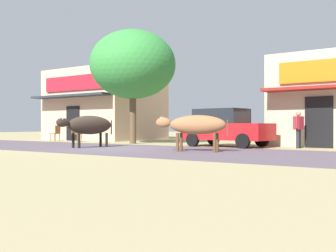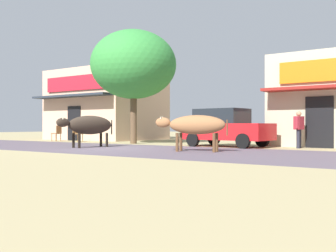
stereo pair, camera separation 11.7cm
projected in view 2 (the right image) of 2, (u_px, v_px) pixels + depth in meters
ground at (107, 148)px, 15.79m from camera, size 80.00×80.00×0.00m
asphalt_road at (107, 148)px, 15.79m from camera, size 72.00×6.01×0.00m
storefront_left_cafe at (107, 106)px, 26.21m from camera, size 6.40×6.37×4.50m
roadside_tree at (133, 65)px, 19.88m from camera, size 4.34×4.34×5.74m
parked_hatchback_car at (226, 127)px, 17.00m from camera, size 3.94×2.13×1.64m
cow_near_brown at (89, 125)px, 16.38m from camera, size 0.96×2.70×1.33m
cow_far_dark at (195, 125)px, 13.72m from camera, size 2.57×1.16×1.28m
pedestrian_by_shop at (299, 127)px, 15.78m from camera, size 0.35×0.61×1.49m
cafe_chair_near_tree at (57, 132)px, 23.05m from camera, size 0.50×0.50×0.92m
cafe_chair_by_doorway at (77, 133)px, 22.30m from camera, size 0.50×0.50×0.92m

